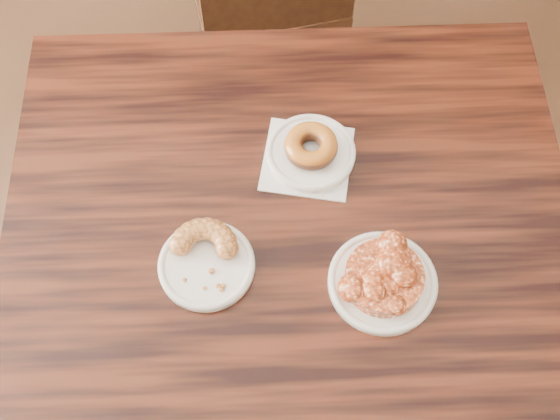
# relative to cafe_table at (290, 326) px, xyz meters

# --- Properties ---
(floor) EXTENTS (5.00, 5.00, 0.00)m
(floor) POSITION_rel_cafe_table_xyz_m (-0.19, 0.06, -0.38)
(floor) COLOR black
(floor) RESTS_ON ground
(cafe_table) EXTENTS (1.09, 1.09, 0.75)m
(cafe_table) POSITION_rel_cafe_table_xyz_m (0.00, 0.00, 0.00)
(cafe_table) COLOR black
(cafe_table) RESTS_ON floor
(napkin) EXTENTS (0.16, 0.16, 0.00)m
(napkin) POSITION_rel_cafe_table_xyz_m (0.01, 0.19, 0.38)
(napkin) COLOR white
(napkin) RESTS_ON cafe_table
(plate_donut) EXTENTS (0.16, 0.16, 0.01)m
(plate_donut) POSITION_rel_cafe_table_xyz_m (0.02, 0.20, 0.38)
(plate_donut) COLOR white
(plate_donut) RESTS_ON napkin
(plate_cruller) EXTENTS (0.16, 0.16, 0.01)m
(plate_cruller) POSITION_rel_cafe_table_xyz_m (-0.14, -0.03, 0.38)
(plate_cruller) COLOR white
(plate_cruller) RESTS_ON cafe_table
(plate_fritter) EXTENTS (0.18, 0.18, 0.01)m
(plate_fritter) POSITION_rel_cafe_table_xyz_m (0.15, -0.04, 0.38)
(plate_fritter) COLOR white
(plate_fritter) RESTS_ON cafe_table
(glazed_donut) EXTENTS (0.09, 0.09, 0.03)m
(glazed_donut) POSITION_rel_cafe_table_xyz_m (0.02, 0.20, 0.41)
(glazed_donut) COLOR #995B16
(glazed_donut) RESTS_ON plate_donut
(apple_fritter) EXTENTS (0.17, 0.17, 0.04)m
(apple_fritter) POSITION_rel_cafe_table_xyz_m (0.15, -0.04, 0.41)
(apple_fritter) COLOR #461507
(apple_fritter) RESTS_ON plate_fritter
(cruller_fragment) EXTENTS (0.13, 0.13, 0.03)m
(cruller_fragment) POSITION_rel_cafe_table_xyz_m (-0.14, -0.03, 0.40)
(cruller_fragment) COLOR #5C3212
(cruller_fragment) RESTS_ON plate_cruller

